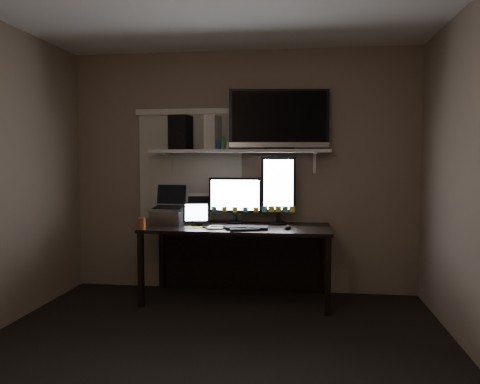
% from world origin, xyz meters
% --- Properties ---
extents(floor, '(3.60, 3.60, 0.00)m').
position_xyz_m(floor, '(0.00, 0.00, 0.00)').
color(floor, black).
rests_on(floor, ground).
extents(back_wall, '(3.60, 0.00, 3.60)m').
position_xyz_m(back_wall, '(0.00, 1.80, 1.25)').
color(back_wall, '#7B6758').
rests_on(back_wall, floor).
extents(window_blinds, '(1.10, 0.02, 1.10)m').
position_xyz_m(window_blinds, '(-0.55, 1.79, 1.30)').
color(window_blinds, beige).
rests_on(window_blinds, back_wall).
extents(desk, '(1.80, 0.75, 0.73)m').
position_xyz_m(desk, '(0.00, 1.55, 0.55)').
color(desk, black).
rests_on(desk, floor).
extents(wall_shelf, '(1.80, 0.35, 0.03)m').
position_xyz_m(wall_shelf, '(0.00, 1.62, 1.46)').
color(wall_shelf, silver).
rests_on(wall_shelf, back_wall).
extents(monitor_landscape, '(0.54, 0.08, 0.48)m').
position_xyz_m(monitor_landscape, '(-0.05, 1.64, 0.97)').
color(monitor_landscape, black).
rests_on(monitor_landscape, desk).
extents(monitor_portrait, '(0.35, 0.07, 0.69)m').
position_xyz_m(monitor_portrait, '(0.39, 1.62, 1.07)').
color(monitor_portrait, black).
rests_on(monitor_portrait, desk).
extents(keyboard, '(0.44, 0.25, 0.03)m').
position_xyz_m(keyboard, '(0.11, 1.26, 0.74)').
color(keyboard, black).
rests_on(keyboard, desk).
extents(mouse, '(0.09, 0.11, 0.04)m').
position_xyz_m(mouse, '(0.50, 1.30, 0.75)').
color(mouse, black).
rests_on(mouse, desk).
extents(notepad, '(0.15, 0.21, 0.01)m').
position_xyz_m(notepad, '(-0.19, 1.28, 0.74)').
color(notepad, silver).
rests_on(notepad, desk).
extents(tablet, '(0.28, 0.16, 0.23)m').
position_xyz_m(tablet, '(-0.40, 1.44, 0.84)').
color(tablet, black).
rests_on(tablet, desk).
extents(file_sorter, '(0.24, 0.15, 0.29)m').
position_xyz_m(file_sorter, '(-0.44, 1.71, 0.87)').
color(file_sorter, black).
rests_on(file_sorter, desk).
extents(laptop, '(0.38, 0.32, 0.40)m').
position_xyz_m(laptop, '(-0.71, 1.52, 0.93)').
color(laptop, '#A9A9AD').
rests_on(laptop, desk).
extents(cup, '(0.08, 0.08, 0.11)m').
position_xyz_m(cup, '(-0.85, 1.11, 0.78)').
color(cup, '#943D1B').
rests_on(cup, desk).
extents(sticky_notes, '(0.38, 0.31, 0.00)m').
position_xyz_m(sticky_notes, '(-0.33, 1.32, 0.73)').
color(sticky_notes, yellow).
rests_on(sticky_notes, desk).
extents(tv, '(1.01, 0.31, 0.60)m').
position_xyz_m(tv, '(0.39, 1.65, 1.78)').
color(tv, black).
rests_on(tv, wall_shelf).
extents(game_console, '(0.14, 0.30, 0.34)m').
position_xyz_m(game_console, '(-0.27, 1.63, 1.65)').
color(game_console, beige).
rests_on(game_console, wall_shelf).
extents(speaker, '(0.21, 0.25, 0.35)m').
position_xyz_m(speaker, '(-0.61, 1.62, 1.65)').
color(speaker, black).
rests_on(speaker, wall_shelf).
extents(bottles, '(0.21, 0.10, 0.13)m').
position_xyz_m(bottles, '(-0.19, 1.59, 1.54)').
color(bottles, '#A50F0C').
rests_on(bottles, wall_shelf).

